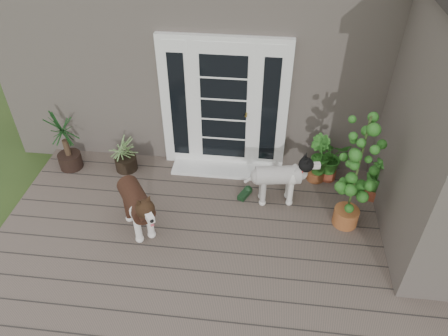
# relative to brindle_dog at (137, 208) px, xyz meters

# --- Properties ---
(deck) EXTENTS (6.20, 4.60, 0.12)m
(deck) POSITION_rel_brindle_dog_xyz_m (1.17, -0.62, -0.45)
(deck) COLOR #6B5B4C
(deck) RESTS_ON ground
(house_main) EXTENTS (7.40, 4.00, 3.10)m
(house_main) POSITION_rel_brindle_dog_xyz_m (1.17, 3.63, 1.04)
(house_main) COLOR #665E54
(house_main) RESTS_ON ground
(door_unit) EXTENTS (1.90, 0.14, 2.15)m
(door_unit) POSITION_rel_brindle_dog_xyz_m (0.97, 1.58, 0.68)
(door_unit) COLOR white
(door_unit) RESTS_ON deck
(door_step) EXTENTS (1.60, 0.40, 0.05)m
(door_step) POSITION_rel_brindle_dog_xyz_m (0.97, 1.38, -0.37)
(door_step) COLOR white
(door_step) RESTS_ON deck
(brindle_dog) EXTENTS (0.87, 1.00, 0.79)m
(brindle_dog) POSITION_rel_brindle_dog_xyz_m (0.00, 0.00, 0.00)
(brindle_dog) COLOR #402317
(brindle_dog) RESTS_ON deck
(white_dog) EXTENTS (0.90, 0.49, 0.71)m
(white_dog) POSITION_rel_brindle_dog_xyz_m (1.83, 0.77, -0.04)
(white_dog) COLOR white
(white_dog) RESTS_ON deck
(spider_plant) EXTENTS (0.72, 0.72, 0.61)m
(spider_plant) POSITION_rel_brindle_dog_xyz_m (-0.57, 1.25, -0.09)
(spider_plant) COLOR #7A8F58
(spider_plant) RESTS_ON deck
(yucca) EXTENTS (0.72, 0.72, 0.99)m
(yucca) POSITION_rel_brindle_dog_xyz_m (-1.47, 1.19, 0.10)
(yucca) COLOR black
(yucca) RESTS_ON deck
(herb_a) EXTENTS (0.65, 0.65, 0.62)m
(herb_a) POSITION_rel_brindle_dog_xyz_m (2.63, 1.38, -0.08)
(herb_a) COLOR #255F1B
(herb_a) RESTS_ON deck
(herb_b) EXTENTS (0.52, 0.52, 0.56)m
(herb_b) POSITION_rel_brindle_dog_xyz_m (2.44, 1.34, -0.11)
(herb_b) COLOR #1B5117
(herb_b) RESTS_ON deck
(herb_c) EXTENTS (0.43, 0.43, 0.59)m
(herb_c) POSITION_rel_brindle_dog_xyz_m (3.28, 1.04, -0.10)
(herb_c) COLOR #235418
(herb_c) RESTS_ON deck
(sapling) EXTENTS (0.64, 0.64, 1.80)m
(sapling) POSITION_rel_brindle_dog_xyz_m (2.80, 0.42, 0.51)
(sapling) COLOR #23651D
(sapling) RESTS_ON deck
(clog_left) EXTENTS (0.24, 0.30, 0.08)m
(clog_left) POSITION_rel_brindle_dog_xyz_m (1.58, 1.32, -0.35)
(clog_left) COLOR #15361F
(clog_left) RESTS_ON deck
(clog_right) EXTENTS (0.27, 0.35, 0.09)m
(clog_right) POSITION_rel_brindle_dog_xyz_m (1.37, 0.82, -0.35)
(clog_right) COLOR black
(clog_right) RESTS_ON deck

